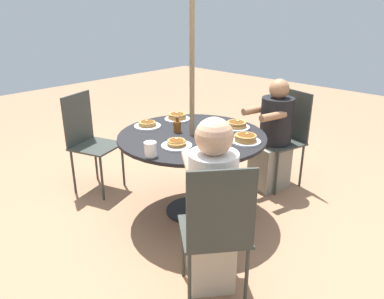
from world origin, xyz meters
TOP-DOWN VIEW (x-y plane):
  - ground_plane at (0.00, 0.00)m, footprint 12.00×12.00m
  - patio_table at (0.00, 0.00)m, footprint 1.27×1.27m
  - umbrella_pole at (0.00, 0.00)m, footprint 0.04×0.04m
  - patio_chair_north at (-0.88, 0.71)m, footprint 0.58×0.58m
  - diner_north at (-0.74, 0.60)m, footprint 0.55×0.52m
  - patio_chair_east at (-0.28, -1.10)m, footprint 0.50×0.50m
  - diner_east at (-0.24, -0.93)m, footprint 0.41×0.51m
  - patio_chair_south at (1.07, 0.36)m, footprint 0.52×0.52m
  - pancake_plate_a at (-0.17, -0.40)m, footprint 0.24×0.24m
  - pancake_plate_b at (0.44, 0.12)m, footprint 0.24×0.24m
  - pancake_plate_c at (-0.11, 0.29)m, footprint 0.24×0.24m
  - pancake_plate_d at (-0.44, -0.16)m, footprint 0.24×0.24m
  - pancake_plate_e at (0.40, -0.22)m, footprint 0.24×0.24m
  - syrup_bottle at (0.14, 0.04)m, footprint 0.09×0.07m
  - coffee_cup at (-0.11, 0.55)m, footprint 0.09×0.09m
  - drinking_glass_a at (-0.30, 0.02)m, footprint 0.08×0.08m

SIDE VIEW (x-z plane):
  - ground_plane at x=0.00m, z-range 0.00..0.00m
  - diner_east at x=-0.24m, z-range -0.04..1.08m
  - patio_chair_north at x=-0.88m, z-range 0.07..1.04m
  - patio_chair_east at x=-0.28m, z-range 0.07..1.04m
  - patio_chair_south at x=1.07m, z-range 0.07..1.04m
  - diner_north at x=-0.74m, z-range -0.03..1.16m
  - patio_table at x=0.00m, z-range 0.27..1.02m
  - pancake_plate_c at x=-0.11m, z-range 0.73..0.80m
  - pancake_plate_b at x=0.44m, z-range 0.73..0.80m
  - pancake_plate_e at x=0.40m, z-range 0.73..0.81m
  - pancake_plate_a at x=-0.17m, z-range 0.73..0.81m
  - pancake_plate_d at x=-0.44m, z-range 0.73..0.81m
  - syrup_bottle at x=0.14m, z-range 0.73..0.86m
  - coffee_cup at x=-0.11m, z-range 0.74..0.85m
  - drinking_glass_a at x=-0.30m, z-range 0.74..0.86m
  - umbrella_pole at x=0.00m, z-range 0.00..2.01m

